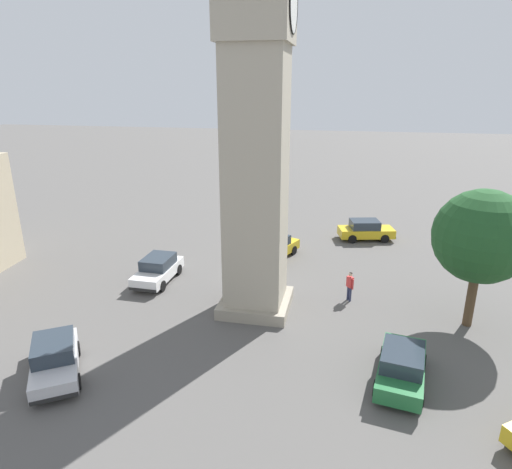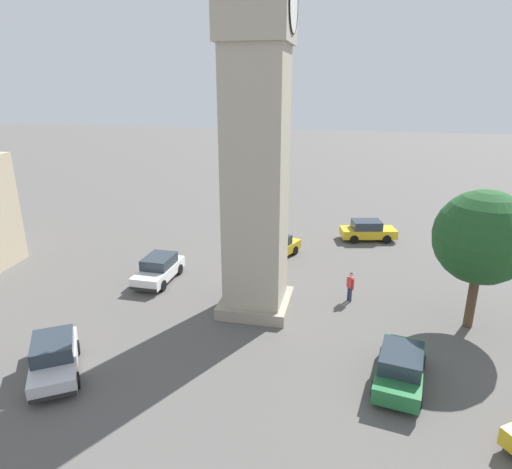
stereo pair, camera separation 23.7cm
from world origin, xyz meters
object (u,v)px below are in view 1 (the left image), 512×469
object	(u,v)px
car_green_alley	(55,359)
clock_tower	(256,29)
car_white_side	(366,230)
tree	(482,237)
pedestrian	(350,284)
car_red_corner	(274,247)
car_silver_kerb	(158,269)
car_black_far	(402,366)

from	to	relation	value
car_green_alley	clock_tower	bearing A→B (deg)	-42.86
car_white_side	tree	bearing A→B (deg)	-159.06
pedestrian	car_red_corner	bearing A→B (deg)	43.09
car_silver_kerb	car_black_far	bearing A→B (deg)	-117.72
car_black_far	tree	world-z (taller)	tree
car_red_corner	car_white_side	xyz separation A→B (m)	(5.25, -6.21, 0.00)
car_white_side	car_black_far	distance (m)	17.50
car_red_corner	tree	distance (m)	13.41
clock_tower	car_black_far	size ratio (longest dim) A/B	5.32
car_silver_kerb	car_black_far	world-z (taller)	same
car_black_far	car_green_alley	world-z (taller)	same
car_white_side	pedestrian	bearing A→B (deg)	174.06
tree	car_red_corner	bearing A→B (deg)	57.61
car_white_side	tree	size ratio (longest dim) A/B	0.64
clock_tower	car_black_far	world-z (taller)	clock_tower
car_black_far	car_green_alley	distance (m)	13.92
car_black_far	pedestrian	bearing A→B (deg)	17.09
car_silver_kerb	car_white_side	world-z (taller)	same
car_green_alley	tree	world-z (taller)	tree
car_black_far	tree	size ratio (longest dim) A/B	0.64
car_green_alley	pedestrian	bearing A→B (deg)	-51.67
car_red_corner	pedestrian	distance (m)	7.46
clock_tower	car_silver_kerb	world-z (taller)	clock_tower
car_green_alley	tree	distance (m)	19.41
car_silver_kerb	car_black_far	distance (m)	15.14
car_silver_kerb	car_red_corner	bearing A→B (deg)	-50.18
clock_tower	pedestrian	xyz separation A→B (m)	(1.87, -4.83, -12.57)
clock_tower	car_red_corner	size ratio (longest dim) A/B	5.19
car_red_corner	car_silver_kerb	bearing A→B (deg)	129.82
car_red_corner	tree	bearing A→B (deg)	-122.39
car_red_corner	car_black_far	size ratio (longest dim) A/B	1.02
car_silver_kerb	tree	size ratio (longest dim) A/B	0.61
car_red_corner	pedestrian	size ratio (longest dim) A/B	2.64
clock_tower	car_green_alley	size ratio (longest dim) A/B	5.29
car_black_far	pedestrian	distance (m)	7.10
car_white_side	pedestrian	distance (m)	10.75
clock_tower	pedestrian	world-z (taller)	clock_tower
car_green_alley	pedestrian	xyz separation A→B (m)	(9.19, -11.62, 0.25)
pedestrian	car_green_alley	bearing A→B (deg)	128.33
car_black_far	car_green_alley	size ratio (longest dim) A/B	0.99
tree	car_black_far	bearing A→B (deg)	145.50
car_silver_kerb	car_red_corner	xyz separation A→B (m)	(5.19, -6.22, 0.00)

